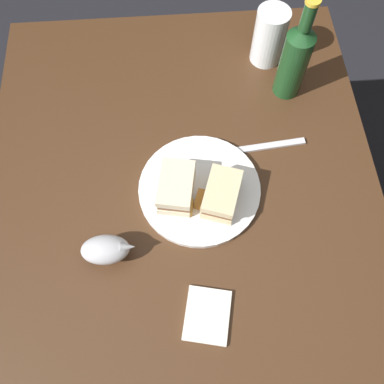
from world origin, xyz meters
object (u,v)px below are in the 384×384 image
fork (269,146)px  napkin (207,315)px  sandwich_half_left (176,188)px  sandwich_half_right (221,193)px  plate (199,189)px  gravy_boat (106,250)px  pint_glass (269,40)px  cider_bottle (295,59)px

fork → napkin: bearing=-121.0°
fork → sandwich_half_left: bearing=-158.9°
sandwich_half_right → plate: bearing=-122.4°
sandwich_half_left → gravy_boat: (0.13, -0.15, -0.01)m
plate → napkin: 0.28m
fork → plate: bearing=-154.9°
plate → sandwich_half_left: (0.01, -0.05, 0.04)m
pint_glass → fork: size_ratio=0.85×
pint_glass → sandwich_half_left: bearing=-33.6°
plate → sandwich_half_right: bearing=57.6°
gravy_boat → fork: gravy_boat is taller
sandwich_half_right → napkin: bearing=-11.7°
sandwich_half_right → cider_bottle: bearing=146.4°
cider_bottle → pint_glass: bearing=-160.8°
pint_glass → fork: pint_glass is taller
cider_bottle → fork: cider_bottle is taller
plate → fork: bearing=120.5°
sandwich_half_left → pint_glass: pint_glass is taller
cider_bottle → napkin: cider_bottle is taller
sandwich_half_right → cider_bottle: 0.37m
sandwich_half_left → gravy_boat: bearing=-49.8°
sandwich_half_right → gravy_boat: bearing=-66.3°
napkin → fork: bearing=154.4°
fork → cider_bottle: bearing=62.5°
cider_bottle → plate: bearing=-42.0°
sandwich_half_left → napkin: size_ratio=1.14×
pint_glass → fork: 0.29m
pint_glass → cider_bottle: size_ratio=0.55×
sandwich_half_left → fork: (-0.12, 0.23, -0.04)m
gravy_boat → cider_bottle: cider_bottle is taller
plate → gravy_boat: bearing=-55.9°
cider_bottle → fork: 0.21m
plate → cider_bottle: (-0.28, 0.25, 0.10)m
gravy_boat → cider_bottle: 0.62m
pint_glass → gravy_boat: size_ratio=1.33×
sandwich_half_left → cider_bottle: cider_bottle is taller
pint_glass → napkin: bearing=-18.0°
pint_glass → napkin: 0.71m
sandwich_half_right → cider_bottle: size_ratio=0.46×
napkin → gravy_boat: bearing=-125.5°
cider_bottle → napkin: bearing=-24.6°
sandwich_half_right → pint_glass: 0.45m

